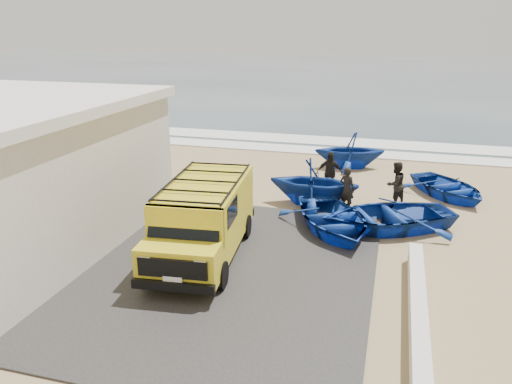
# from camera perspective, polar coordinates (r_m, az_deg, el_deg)

# --- Properties ---
(ground) EXTENTS (160.00, 160.00, 0.00)m
(ground) POSITION_cam_1_polar(r_m,az_deg,el_deg) (15.38, -1.38, -5.66)
(ground) COLOR tan
(slab) EXTENTS (12.00, 10.00, 0.05)m
(slab) POSITION_cam_1_polar(r_m,az_deg,el_deg) (14.39, -11.47, -7.72)
(slab) COLOR #383634
(slab) RESTS_ON ground
(ocean) EXTENTS (180.00, 88.00, 0.01)m
(ocean) POSITION_cam_1_polar(r_m,az_deg,el_deg) (69.80, 12.59, 13.01)
(ocean) COLOR #385166
(ocean) RESTS_ON ground
(surf_line) EXTENTS (180.00, 1.60, 0.06)m
(surf_line) POSITION_cam_1_polar(r_m,az_deg,el_deg) (26.48, 6.28, 4.77)
(surf_line) COLOR white
(surf_line) RESTS_ON ground
(surf_wash) EXTENTS (180.00, 2.20, 0.04)m
(surf_wash) POSITION_cam_1_polar(r_m,az_deg,el_deg) (28.89, 7.12, 5.89)
(surf_wash) COLOR white
(surf_wash) RESTS_ON ground
(parapet) EXTENTS (0.35, 6.00, 0.55)m
(parapet) POSITION_cam_1_polar(r_m,az_deg,el_deg) (12.05, 17.97, -12.52)
(parapet) COLOR silver
(parapet) RESTS_ON ground
(van) EXTENTS (2.52, 5.32, 2.20)m
(van) POSITION_cam_1_polar(r_m,az_deg,el_deg) (14.10, -6.04, -2.85)
(van) COLOR yellow
(van) RESTS_ON ground
(boat_near_left) EXTENTS (4.46, 4.99, 0.85)m
(boat_near_left) POSITION_cam_1_polar(r_m,az_deg,el_deg) (16.16, 8.74, -3.00)
(boat_near_left) COLOR #143DA0
(boat_near_left) RESTS_ON ground
(boat_near_right) EXTENTS (5.28, 4.70, 0.90)m
(boat_near_right) POSITION_cam_1_polar(r_m,az_deg,el_deg) (16.67, 14.70, -2.64)
(boat_near_right) COLOR #143DA0
(boat_near_right) RESTS_ON ground
(boat_mid_left) EXTENTS (3.29, 2.84, 1.72)m
(boat_mid_left) POSITION_cam_1_polar(r_m,az_deg,el_deg) (18.32, 6.63, 1.15)
(boat_mid_left) COLOR #143DA0
(boat_mid_left) RESTS_ON ground
(boat_mid_right) EXTENTS (4.15, 4.43, 0.75)m
(boat_mid_right) POSITION_cam_1_polar(r_m,az_deg,el_deg) (20.54, 21.09, 0.51)
(boat_mid_right) COLOR #143DA0
(boat_mid_right) RESTS_ON ground
(boat_far_left) EXTENTS (3.69, 3.37, 1.66)m
(boat_far_left) POSITION_cam_1_polar(r_m,az_deg,el_deg) (23.39, 10.66, 4.73)
(boat_far_left) COLOR #143DA0
(boat_far_left) RESTS_ON ground
(fisherman_front) EXTENTS (0.69, 0.59, 1.60)m
(fisherman_front) POSITION_cam_1_polar(r_m,az_deg,el_deg) (17.91, 10.35, 0.35)
(fisherman_front) COLOR black
(fisherman_front) RESTS_ON ground
(fisherman_middle) EXTENTS (1.01, 1.02, 1.66)m
(fisherman_middle) POSITION_cam_1_polar(r_m,az_deg,el_deg) (18.74, 15.65, 0.87)
(fisherman_middle) COLOR black
(fisherman_middle) RESTS_ON ground
(fisherman_back) EXTENTS (1.04, 0.56, 1.69)m
(fisherman_back) POSITION_cam_1_polar(r_m,az_deg,el_deg) (19.59, 8.40, 2.18)
(fisherman_back) COLOR black
(fisherman_back) RESTS_ON ground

